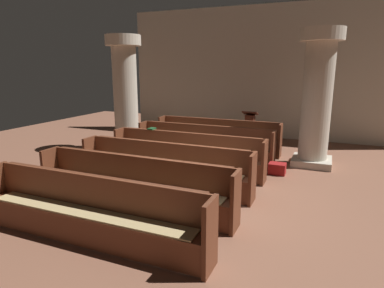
{
  "coord_description": "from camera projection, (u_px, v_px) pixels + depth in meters",
  "views": [
    {
      "loc": [
        2.22,
        -5.67,
        2.45
      ],
      "look_at": [
        -0.59,
        1.01,
        0.75
      ],
      "focal_mm": 30.79,
      "sensor_mm": 36.0,
      "label": 1
    }
  ],
  "objects": [
    {
      "name": "back_wall",
      "position": [
        264.0,
        73.0,
        11.43
      ],
      "size": [
        10.0,
        0.16,
        4.5
      ],
      "primitive_type": "cube",
      "color": "beige",
      "rests_on": "ground"
    },
    {
      "name": "pew_row_3",
      "position": [
        164.0,
        166.0,
        6.68
      ],
      "size": [
        3.71,
        0.46,
        0.94
      ],
      "color": "brown",
      "rests_on": "ground"
    },
    {
      "name": "pew_row_2",
      "position": [
        186.0,
        153.0,
        7.71
      ],
      "size": [
        3.71,
        0.47,
        0.94
      ],
      "color": "brown",
      "rests_on": "ground"
    },
    {
      "name": "pew_row_4",
      "position": [
        133.0,
        184.0,
        5.66
      ],
      "size": [
        3.71,
        0.46,
        0.94
      ],
      "color": "brown",
      "rests_on": "ground"
    },
    {
      "name": "pillar_aisle_side",
      "position": [
        317.0,
        96.0,
        8.06
      ],
      "size": [
        1.02,
        1.02,
        3.35
      ],
      "color": "#B6AD9A",
      "rests_on": "ground"
    },
    {
      "name": "kneeler_box_red",
      "position": [
        277.0,
        169.0,
        7.7
      ],
      "size": [
        0.38,
        0.31,
        0.26
      ],
      "primitive_type": "cube",
      "color": "maroon",
      "rests_on": "ground"
    },
    {
      "name": "pew_row_5",
      "position": [
        89.0,
        209.0,
        4.64
      ],
      "size": [
        3.71,
        0.46,
        0.94
      ],
      "color": "brown",
      "rests_on": "ground"
    },
    {
      "name": "pew_row_0",
      "position": [
        217.0,
        135.0,
        9.75
      ],
      "size": [
        3.71,
        0.46,
        0.94
      ],
      "color": "brown",
      "rests_on": "ground"
    },
    {
      "name": "lectern",
      "position": [
        250.0,
        130.0,
        10.68
      ],
      "size": [
        0.48,
        0.45,
        1.08
      ],
      "color": "#411E13",
      "rests_on": "ground"
    },
    {
      "name": "pew_row_1",
      "position": [
        204.0,
        143.0,
        8.73
      ],
      "size": [
        3.71,
        0.46,
        0.94
      ],
      "color": "brown",
      "rests_on": "ground"
    },
    {
      "name": "pillar_far_side",
      "position": [
        125.0,
        91.0,
        9.77
      ],
      "size": [
        1.02,
        1.02,
        3.35
      ],
      "color": "#B6AD9A",
      "rests_on": "ground"
    },
    {
      "name": "ground_plane",
      "position": [
        200.0,
        194.0,
        6.48
      ],
      "size": [
        19.2,
        19.2,
        0.0
      ],
      "primitive_type": "plane",
      "color": "brown"
    },
    {
      "name": "hymn_book",
      "position": [
        152.0,
        129.0,
        8.15
      ],
      "size": [
        0.15,
        0.21,
        0.04
      ],
      "primitive_type": "cube",
      "color": "#194723",
      "rests_on": "pew_row_2"
    }
  ]
}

